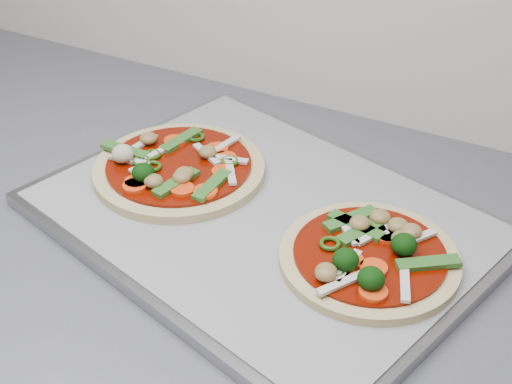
% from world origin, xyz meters
% --- Properties ---
extents(countertop, '(3.60, 0.60, 0.04)m').
position_xyz_m(countertop, '(0.00, 1.30, 0.88)').
color(countertop, '#5A5A61').
rests_on(countertop, base_cabinet).
extents(baking_tray, '(0.51, 0.43, 0.01)m').
position_xyz_m(baking_tray, '(-0.08, 1.34, 0.91)').
color(baking_tray, gray).
rests_on(baking_tray, countertop).
extents(parchment, '(0.48, 0.40, 0.00)m').
position_xyz_m(parchment, '(-0.08, 1.34, 0.92)').
color(parchment, gray).
rests_on(parchment, baking_tray).
extents(pizza_left, '(0.21, 0.21, 0.03)m').
position_xyz_m(pizza_left, '(-0.19, 1.36, 0.93)').
color(pizza_left, tan).
rests_on(pizza_left, parchment).
extents(pizza_right, '(0.18, 0.18, 0.03)m').
position_xyz_m(pizza_right, '(0.04, 1.31, 0.93)').
color(pizza_right, tan).
rests_on(pizza_right, parchment).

